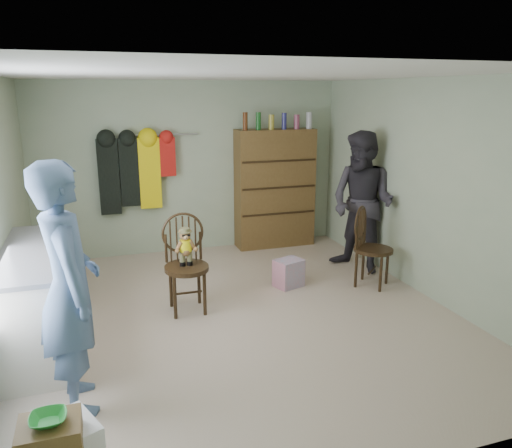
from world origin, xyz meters
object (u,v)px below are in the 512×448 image
object	(u,v)px
counter	(41,297)
dresser	(275,188)
chair_far	(369,244)
chair_front	(185,256)

from	to	relation	value
counter	dresser	distance (m)	3.96
counter	dresser	size ratio (longest dim) A/B	0.90
counter	chair_far	bearing A→B (deg)	5.41
dresser	counter	bearing A→B (deg)	-144.31
chair_front	chair_far	distance (m)	2.27
counter	chair_front	size ratio (longest dim) A/B	1.73
chair_far	chair_front	bearing A→B (deg)	137.12
counter	chair_front	distance (m)	1.49
chair_front	chair_far	world-z (taller)	chair_front
chair_front	dresser	size ratio (longest dim) A/B	0.52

